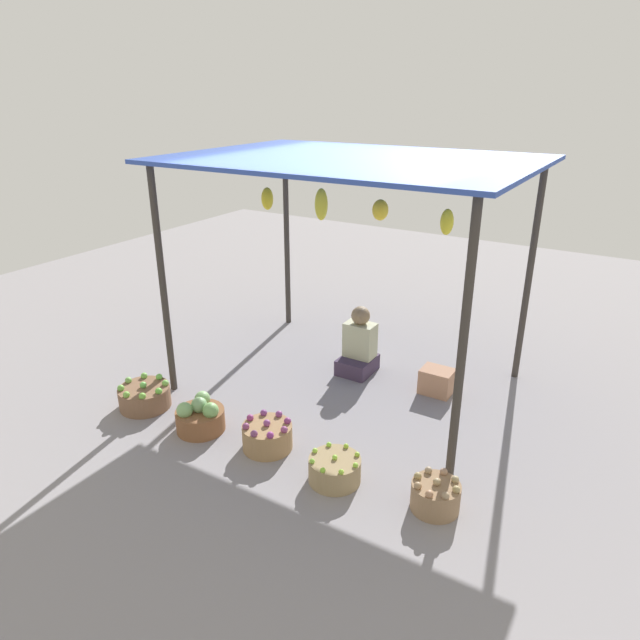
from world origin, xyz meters
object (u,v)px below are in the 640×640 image
basket_purple_onions (267,436)px  basket_limes (335,469)px  vendor_person (359,347)px  basket_potatoes (435,495)px  wooden_crate_near_vendor (437,381)px  basket_green_apples (145,396)px  basket_cabbages (200,417)px

basket_purple_onions → basket_limes: (0.75, -0.09, -0.02)m
vendor_person → basket_purple_onions: size_ratio=1.73×
basket_potatoes → wooden_crate_near_vendor: bearing=110.2°
vendor_person → basket_purple_onions: bearing=-90.1°
basket_potatoes → vendor_person: bearing=132.2°
basket_green_apples → basket_cabbages: (0.77, -0.03, 0.02)m
basket_green_apples → basket_purple_onions: basket_purple_onions is taller
basket_cabbages → basket_purple_onions: bearing=7.2°
basket_cabbages → basket_purple_onions: 0.72m
vendor_person → basket_green_apples: 2.36m
basket_green_apples → basket_purple_onions: bearing=2.5°
basket_limes → wooden_crate_near_vendor: bearing=83.9°
basket_cabbages → wooden_crate_near_vendor: (1.66, 1.83, -0.00)m
basket_green_apples → basket_cabbages: bearing=-1.9°
basket_potatoes → basket_limes: bearing=-172.5°
basket_purple_onions → basket_potatoes: 1.57m
vendor_person → basket_cabbages: 1.98m
basket_limes → basket_green_apples: bearing=179.4°
vendor_person → wooden_crate_near_vendor: size_ratio=2.35×
wooden_crate_near_vendor → basket_green_apples: bearing=-143.4°
basket_cabbages → basket_limes: bearing=0.1°
basket_cabbages → wooden_crate_near_vendor: 2.47m
vendor_person → basket_cabbages: size_ratio=1.70×
wooden_crate_near_vendor → basket_limes: bearing=-96.1°
vendor_person → basket_green_apples: size_ratio=1.52×
basket_green_apples → basket_limes: basket_green_apples is taller
basket_cabbages → basket_potatoes: basket_cabbages is taller
basket_potatoes → wooden_crate_near_vendor: basket_potatoes is taller
basket_cabbages → basket_purple_onions: (0.72, 0.09, -0.02)m
vendor_person → basket_limes: bearing=-68.0°
basket_cabbages → basket_potatoes: size_ratio=1.21×
vendor_person → basket_cabbages: vendor_person is taller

